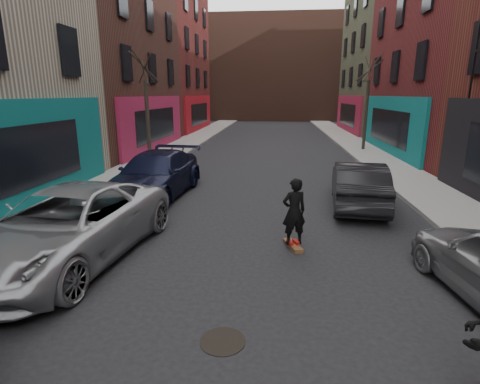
% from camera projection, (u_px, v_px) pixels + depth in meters
% --- Properties ---
extents(sidewalk_left, '(2.50, 84.00, 0.13)m').
position_uv_depth(sidewalk_left, '(196.00, 138.00, 31.59)').
color(sidewalk_left, gray).
rests_on(sidewalk_left, ground).
extents(sidewalk_right, '(2.50, 84.00, 0.13)m').
position_uv_depth(sidewalk_right, '(347.00, 139.00, 30.42)').
color(sidewalk_right, gray).
rests_on(sidewalk_right, ground).
extents(building_far, '(40.00, 10.00, 14.00)m').
position_uv_depth(building_far, '(275.00, 70.00, 54.28)').
color(building_far, '#47281E').
rests_on(building_far, ground).
extents(tree_left_far, '(2.00, 2.00, 6.50)m').
position_uv_depth(tree_left_far, '(146.00, 99.00, 19.20)').
color(tree_left_far, black).
rests_on(tree_left_far, sidewalk_left).
extents(tree_right_far, '(2.00, 2.00, 6.80)m').
position_uv_depth(tree_right_far, '(367.00, 96.00, 23.77)').
color(tree_right_far, black).
rests_on(tree_right_far, sidewalk_right).
extents(parked_left_far, '(3.32, 6.08, 1.62)m').
position_uv_depth(parked_left_far, '(68.00, 226.00, 8.30)').
color(parked_left_far, '#95979D').
rests_on(parked_left_far, ground).
extents(parked_left_end, '(2.64, 5.65, 1.59)m').
position_uv_depth(parked_left_end, '(155.00, 175.00, 13.57)').
color(parked_left_end, black).
rests_on(parked_left_end, ground).
extents(parked_right_end, '(2.09, 4.68, 1.49)m').
position_uv_depth(parked_right_end, '(358.00, 184.00, 12.37)').
color(parked_right_end, black).
rests_on(parked_right_end, ground).
extents(skateboard, '(0.48, 0.83, 0.10)m').
position_uv_depth(skateboard, '(293.00, 245.00, 9.14)').
color(skateboard, brown).
rests_on(skateboard, ground).
extents(skateboarder, '(0.70, 0.57, 1.64)m').
position_uv_depth(skateboarder, '(294.00, 212.00, 8.92)').
color(skateboarder, black).
rests_on(skateboarder, skateboard).
extents(manhole, '(0.87, 0.87, 0.01)m').
position_uv_depth(manhole, '(223.00, 341.00, 5.67)').
color(manhole, black).
rests_on(manhole, ground).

